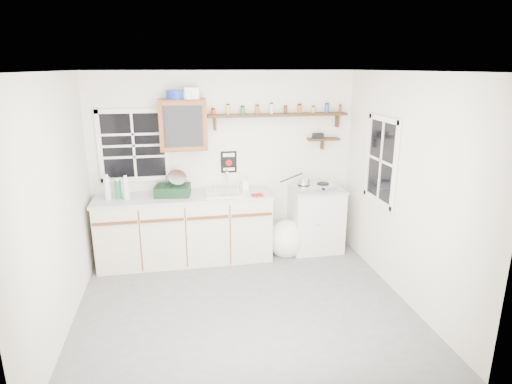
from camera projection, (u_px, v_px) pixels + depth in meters
room at (243, 197)px, 4.39m from camera, size 3.64×3.24×2.54m
main_cabinet at (186, 228)px, 5.74m from camera, size 2.31×0.63×0.92m
right_cabinet at (316, 219)px, 6.09m from camera, size 0.73×0.57×0.91m
sink at (225, 192)px, 5.71m from camera, size 0.52×0.44×0.29m
upper_cabinet at (183, 125)px, 5.50m from camera, size 0.60×0.32×0.65m
upper_cabinet_clutter at (183, 94)px, 5.39m from camera, size 0.41×0.24×0.14m
spice_shelf at (278, 114)px, 5.76m from camera, size 1.91×0.18×0.35m
secondary_shelf at (322, 139)px, 5.98m from camera, size 0.45×0.16×0.24m
warning_sign at (229, 162)px, 5.89m from camera, size 0.22×0.02×0.30m
window_back at (134, 146)px, 5.59m from camera, size 0.93×0.03×0.98m
window_right at (381, 161)px, 5.17m from camera, size 0.03×0.78×1.08m
water_bottles at (117, 188)px, 5.41m from camera, size 0.31×0.14×0.33m
dish_rack at (174, 187)px, 5.59m from camera, size 0.48×0.39×0.34m
soap_bottle at (245, 183)px, 5.81m from camera, size 0.10×0.10×0.20m
rag at (257, 195)px, 5.58m from camera, size 0.16×0.14×0.02m
hotplate at (313, 187)px, 5.92m from camera, size 0.59×0.37×0.08m
saucepan at (303, 181)px, 5.87m from camera, size 0.38×0.23×0.17m
trash_bag at (286, 239)px, 5.98m from camera, size 0.47×0.43×0.54m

